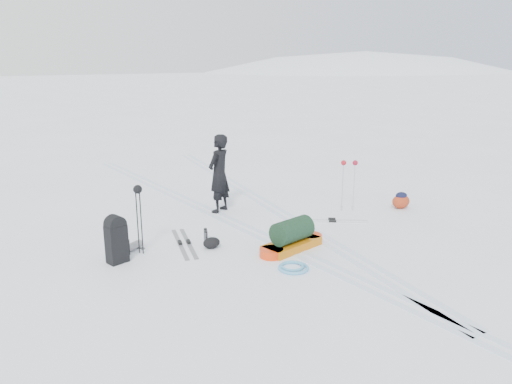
{
  "coord_description": "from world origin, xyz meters",
  "views": [
    {
      "loc": [
        -5.32,
        -8.35,
        3.62
      ],
      "look_at": [
        -0.08,
        -0.03,
        0.95
      ],
      "focal_mm": 35.0,
      "sensor_mm": 36.0,
      "label": 1
    }
  ],
  "objects_px": {
    "skier": "(219,174)",
    "pulk_sled": "(292,238)",
    "ski_poles_black": "(138,198)",
    "expedition_rucksack": "(118,240)"
  },
  "relations": [
    {
      "from": "pulk_sled",
      "to": "expedition_rucksack",
      "type": "relative_size",
      "value": 1.84
    },
    {
      "from": "skier",
      "to": "expedition_rucksack",
      "type": "relative_size",
      "value": 2.1
    },
    {
      "from": "expedition_rucksack",
      "to": "ski_poles_black",
      "type": "xyz_separation_m",
      "value": [
        0.46,
        0.14,
        0.69
      ]
    },
    {
      "from": "skier",
      "to": "pulk_sled",
      "type": "xyz_separation_m",
      "value": [
        0.03,
        -2.91,
        -0.71
      ]
    },
    {
      "from": "expedition_rucksack",
      "to": "pulk_sled",
      "type": "bearing_deg",
      "value": -35.88
    },
    {
      "from": "skier",
      "to": "expedition_rucksack",
      "type": "xyz_separation_m",
      "value": [
        -2.99,
        -1.7,
        -0.53
      ]
    },
    {
      "from": "pulk_sled",
      "to": "skier",
      "type": "bearing_deg",
      "value": 78.92
    },
    {
      "from": "skier",
      "to": "pulk_sled",
      "type": "bearing_deg",
      "value": 61.41
    },
    {
      "from": "ski_poles_black",
      "to": "pulk_sled",
      "type": "bearing_deg",
      "value": -29.31
    },
    {
      "from": "ski_poles_black",
      "to": "skier",
      "type": "bearing_deg",
      "value": 30.23
    }
  ]
}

